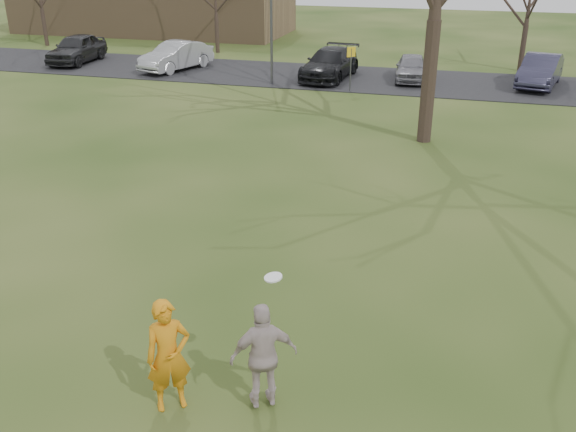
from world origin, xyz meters
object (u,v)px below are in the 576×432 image
(car_1, at_px, (176,56))
(catching_play, at_px, (264,356))
(player_defender, at_px, (168,356))
(car_0, at_px, (77,48))
(lamp_post, at_px, (271,0))
(car_3, at_px, (330,64))
(car_5, at_px, (540,71))
(building, at_px, (154,5))
(car_4, at_px, (411,67))

(car_1, relative_size, catching_play, 2.05)
(player_defender, xyz_separation_m, car_0, (-17.74, 25.28, -0.11))
(car_1, xyz_separation_m, catching_play, (12.76, -24.48, 0.19))
(car_0, relative_size, catching_play, 2.11)
(lamp_post, bearing_deg, car_3, 40.40)
(car_5, height_order, building, building)
(player_defender, relative_size, catching_play, 0.85)
(car_0, bearing_deg, car_4, -3.80)
(player_defender, bearing_deg, car_5, 38.10)
(player_defender, relative_size, lamp_post, 0.30)
(building, relative_size, lamp_post, 3.29)
(player_defender, relative_size, car_3, 0.37)
(catching_play, distance_m, lamp_post, 23.66)
(car_1, xyz_separation_m, car_4, (12.56, 0.68, -0.10))
(car_1, bearing_deg, building, 138.64)
(player_defender, bearing_deg, car_1, 78.48)
(player_defender, height_order, car_1, player_defender)
(car_3, height_order, car_5, car_5)
(car_1, xyz_separation_m, building, (-7.97, 13.50, 1.15))
(building, height_order, lamp_post, lamp_post)
(car_1, relative_size, lamp_post, 0.72)
(lamp_post, bearing_deg, car_1, 161.64)
(car_0, xyz_separation_m, catching_play, (19.15, -24.92, 0.14))
(car_1, distance_m, car_4, 12.57)
(car_0, xyz_separation_m, car_1, (6.39, -0.44, -0.05))
(catching_play, bearing_deg, player_defender, -165.67)
(car_1, bearing_deg, car_5, 21.20)
(catching_play, bearing_deg, building, 118.63)
(car_0, distance_m, car_4, 18.95)
(building, bearing_deg, car_4, -31.99)
(car_4, xyz_separation_m, catching_play, (0.21, -25.16, 0.29))
(player_defender, distance_m, building, 42.95)
(player_defender, relative_size, car_1, 0.42)
(building, bearing_deg, player_defender, -63.25)
(car_4, relative_size, building, 0.18)
(car_3, bearing_deg, car_5, 10.17)
(car_1, relative_size, car_4, 1.20)
(car_1, xyz_separation_m, car_3, (8.49, 0.09, -0.01))
(car_4, bearing_deg, catching_play, -94.27)
(car_0, bearing_deg, car_3, -5.87)
(car_0, relative_size, car_4, 1.24)
(car_0, xyz_separation_m, building, (-1.58, 13.06, 1.10))
(player_defender, height_order, lamp_post, lamp_post)
(building, bearing_deg, catching_play, -61.37)
(car_5, distance_m, catching_play, 26.18)
(car_0, height_order, car_1, car_0)
(lamp_post, bearing_deg, car_4, 22.34)
(building, bearing_deg, car_0, -83.11)
(car_1, distance_m, car_3, 8.49)
(building, bearing_deg, car_5, -25.10)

